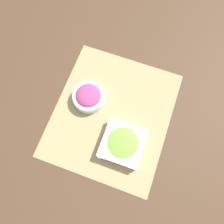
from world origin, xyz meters
name	(u,v)px	position (x,y,z in m)	size (l,w,h in m)	color
ground_plane	(112,114)	(0.00, 0.00, 0.00)	(3.00, 3.00, 0.00)	#422D1E
placemat	(112,114)	(0.00, 0.00, 0.00)	(0.54, 0.47, 0.00)	#937F56
lettuce_bowl	(123,143)	(-0.10, -0.08, 0.03)	(0.17, 0.17, 0.05)	white
onion_bowl	(89,97)	(0.03, 0.11, 0.03)	(0.13, 0.13, 0.06)	silver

